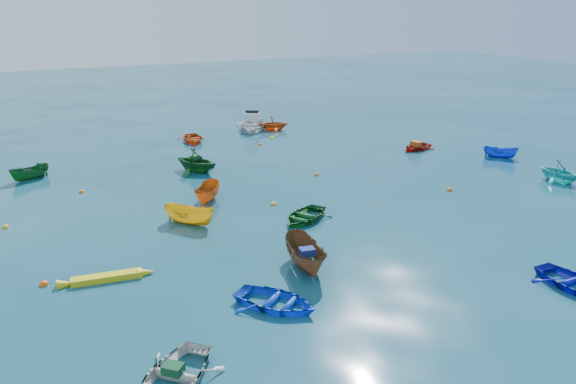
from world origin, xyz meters
name	(u,v)px	position (x,y,z in m)	size (l,w,h in m)	color
ground	(333,229)	(0.00, 0.00, 0.00)	(160.00, 160.00, 0.00)	#0A3A4B
dinghy_blue_sw	(276,307)	(-5.77, -5.47, 0.00)	(2.29, 3.20, 0.66)	blue
sampan_brown_mid	(306,268)	(-3.27, -3.18, 0.00)	(1.31, 3.48, 1.35)	brown
dinghy_blue_se	(573,288)	(5.27, -9.42, 0.00)	(2.26, 3.16, 0.66)	#0E10AF
sampan_yellow_mid	(190,224)	(-6.14, 3.82, 0.00)	(1.09, 2.88, 1.12)	gold
dinghy_green_e	(304,220)	(-0.75, 1.67, 0.00)	(2.25, 3.15, 0.65)	#124F1E
dinghy_cyan_se	(558,181)	(16.59, 0.34, 0.00)	(2.39, 2.77, 1.46)	#1CB0B1
sampan_orange_n	(208,201)	(-4.21, 6.64, 0.00)	(1.09, 2.91, 1.12)	#BF5612
dinghy_green_n	(197,171)	(-2.97, 12.54, 0.00)	(2.71, 3.14, 1.66)	#114B1A
dinghy_red_ne	(416,149)	(13.78, 10.66, 0.00)	(1.99, 2.78, 0.58)	#A3160D
sampan_blue_far	(500,157)	(17.67, 6.12, 0.00)	(0.89, 2.37, 0.92)	#1035C8
dinghy_red_far	(193,142)	(-0.64, 20.76, 0.00)	(2.29, 3.19, 0.66)	#C94210
dinghy_orange_far	(273,130)	(6.96, 21.69, 0.00)	(2.24, 2.60, 1.37)	#C14D12
sampan_green_far	(31,179)	(-12.86, 15.62, 0.00)	(0.97, 2.56, 0.99)	#11491D
kayak_yellow	(107,280)	(-10.95, -0.56, 0.00)	(0.50, 3.46, 0.34)	gold
motorboat_white	(252,129)	(5.42, 22.73, 0.00)	(3.47, 4.85, 1.61)	silver
tarp_green_a	(173,369)	(-10.32, -8.06, 0.49)	(0.58, 0.44, 0.28)	#104123
tarp_blue_a	(307,252)	(-3.30, -3.33, 0.82)	(0.62, 0.47, 0.30)	navy
tarp_green_b	(195,157)	(-3.02, 12.62, 0.96)	(0.56, 0.43, 0.27)	#134F1E
tarp_orange_b	(416,144)	(13.68, 10.64, 0.47)	(0.75, 0.57, 0.36)	#B54C12
buoy_or_a	(44,285)	(-13.26, 0.16, 0.00)	(0.37, 0.37, 0.37)	#F4570D
buoy_ye_a	(290,250)	(-3.04, -1.25, 0.00)	(0.30, 0.30, 0.30)	yellow
buoy_or_b	(449,190)	(9.23, 1.99, 0.00)	(0.35, 0.35, 0.35)	#FC570D
buoy_ye_b	(6,228)	(-14.47, 7.42, 0.00)	(0.33, 0.33, 0.33)	yellow
buoy_or_c	(81,192)	(-10.37, 11.44, 0.00)	(0.31, 0.31, 0.31)	orange
buoy_ye_c	(274,205)	(-1.15, 4.48, 0.00)	(0.35, 0.35, 0.35)	yellow
buoy_or_d	(317,175)	(3.70, 8.21, 0.00)	(0.32, 0.32, 0.32)	#DF5D0C
buoy_ye_d	(24,178)	(-13.25, 16.09, 0.00)	(0.30, 0.30, 0.30)	yellow
buoy_or_e	(260,145)	(3.71, 17.23, 0.00)	(0.34, 0.34, 0.34)	#E85D0C
buoy_ye_e	(272,139)	(5.48, 18.81, 0.00)	(0.38, 0.38, 0.38)	yellow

